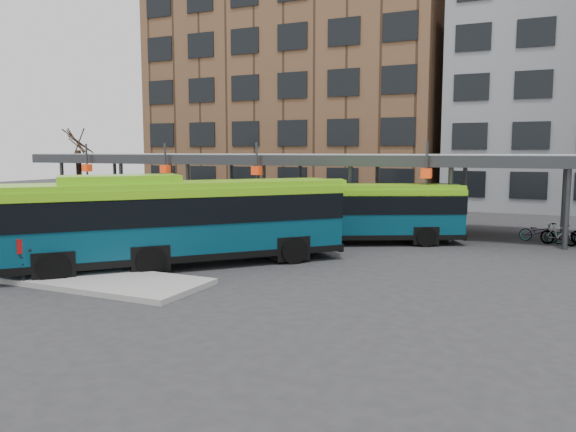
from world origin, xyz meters
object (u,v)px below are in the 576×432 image
(bus_front, at_px, (177,219))
(pedestrian, at_px, (27,252))
(bus_rear, at_px, (343,210))
(tree, at_px, (79,179))

(bus_front, relative_size, pedestrian, 6.27)
(bus_front, xyz_separation_m, pedestrian, (-2.60, -4.54, -0.73))
(bus_front, height_order, bus_rear, bus_front)
(tree, relative_size, bus_front, 0.50)
(tree, distance_m, bus_front, 20.28)
(bus_front, relative_size, bus_rear, 1.03)
(bus_rear, bearing_deg, pedestrian, -145.02)
(tree, bearing_deg, pedestrian, -49.22)
(tree, bearing_deg, bus_rear, -11.09)
(pedestrian, bearing_deg, bus_front, -9.74)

